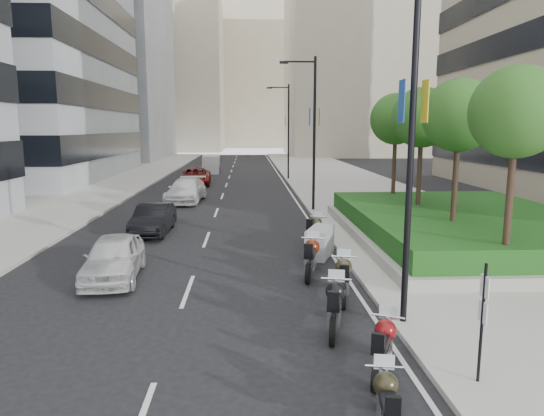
{
  "coord_description": "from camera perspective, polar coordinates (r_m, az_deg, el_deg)",
  "views": [
    {
      "loc": [
        0.39,
        -10.48,
        4.99
      ],
      "look_at": [
        1.29,
        7.47,
        2.0
      ],
      "focal_mm": 32.0,
      "sensor_mm": 36.0,
      "label": 1
    }
  ],
  "objects": [
    {
      "name": "motorcycle_0",
      "position": [
        8.75,
        13.32,
        -21.56
      ],
      "size": [
        0.65,
        1.95,
        0.97
      ],
      "rotation": [
        0.0,
        0.0,
        1.41
      ],
      "color": "black",
      "rests_on": "ground"
    },
    {
      "name": "tree_2",
      "position": [
        23.9,
        17.23,
        10.07
      ],
      "size": [
        2.8,
        2.8,
        6.3
      ],
      "color": "#332319",
      "rests_on": "planter"
    },
    {
      "name": "building_cream_right",
      "position": [
        93.93,
        10.94,
        17.24
      ],
      "size": [
        28.0,
        24.0,
        36.0
      ],
      "primitive_type": "cube",
      "color": "#B7AD93",
      "rests_on": "ground"
    },
    {
      "name": "car_d",
      "position": [
        42.96,
        -8.99,
        3.68
      ],
      "size": [
        2.77,
        5.57,
        1.52
      ],
      "primitive_type": "imported",
      "rotation": [
        0.0,
        0.0,
        0.05
      ],
      "color": "maroon",
      "rests_on": "ground"
    },
    {
      "name": "lamp_post_2",
      "position": [
        46.63,
        1.76,
        9.54
      ],
      "size": [
        2.34,
        0.45,
        9.0
      ],
      "color": "black",
      "rests_on": "ground"
    },
    {
      "name": "building_grey_far",
      "position": [
        84.68,
        -20.39,
        15.67
      ],
      "size": [
        22.0,
        26.0,
        30.0
      ],
      "primitive_type": "cube",
      "color": "gray",
      "rests_on": "ground"
    },
    {
      "name": "lamp_post_0",
      "position": [
        12.08,
        15.46,
        9.47
      ],
      "size": [
        2.34,
        0.45,
        9.0
      ],
      "color": "black",
      "rests_on": "ground"
    },
    {
      "name": "planter",
      "position": [
        23.09,
        21.82,
        -2.83
      ],
      "size": [
        10.0,
        14.0,
        0.4
      ],
      "primitive_type": "cube",
      "color": "#98978E",
      "rests_on": "sidewalk_right"
    },
    {
      "name": "sidewalk_right",
      "position": [
        41.67,
        9.07,
        2.56
      ],
      "size": [
        10.0,
        100.0,
        0.15
      ],
      "primitive_type": "cube",
      "color": "#9E9B93",
      "rests_on": "ground"
    },
    {
      "name": "hedge",
      "position": [
        22.98,
        21.91,
        -1.37
      ],
      "size": [
        9.4,
        13.4,
        0.8
      ],
      "primitive_type": "cube",
      "color": "#134214",
      "rests_on": "planter"
    },
    {
      "name": "car_c",
      "position": [
        33.41,
        -10.06,
        2.07
      ],
      "size": [
        2.63,
        5.56,
        1.57
      ],
      "primitive_type": "imported",
      "rotation": [
        0.0,
        0.0,
        -0.08
      ],
      "color": "white",
      "rests_on": "ground"
    },
    {
      "name": "motorcycle_3",
      "position": [
        14.55,
        8.42,
        -8.16
      ],
      "size": [
        0.77,
        2.29,
        1.15
      ],
      "rotation": [
        0.0,
        0.0,
        1.39
      ],
      "color": "black",
      "rests_on": "ground"
    },
    {
      "name": "lane_centre",
      "position": [
        40.83,
        -5.52,
        2.39
      ],
      "size": [
        0.12,
        100.0,
        0.01
      ],
      "primitive_type": "cube",
      "color": "silver",
      "rests_on": "ground"
    },
    {
      "name": "motorcycle_2",
      "position": [
        12.35,
        7.4,
        -11.33
      ],
      "size": [
        0.85,
        2.32,
        1.17
      ],
      "rotation": [
        0.0,
        0.0,
        1.34
      ],
      "color": "black",
      "rests_on": "ground"
    },
    {
      "name": "delivery_van",
      "position": [
        54.57,
        -7.17,
        5.07
      ],
      "size": [
        1.87,
        4.62,
        1.92
      ],
      "rotation": [
        0.0,
        0.0,
        0.03
      ],
      "color": "#B6B7B8",
      "rests_on": "ground"
    },
    {
      "name": "tree_3",
      "position": [
        27.7,
        14.38,
        10.06
      ],
      "size": [
        2.8,
        2.8,
        6.3
      ],
      "color": "#332319",
      "rests_on": "planter"
    },
    {
      "name": "car_b",
      "position": [
        23.68,
        -13.8,
        -1.27
      ],
      "size": [
        1.61,
        4.3,
        1.4
      ],
      "primitive_type": "imported",
      "rotation": [
        0.0,
        0.0,
        -0.03
      ],
      "color": "black",
      "rests_on": "ground"
    },
    {
      "name": "lamp_post_1",
      "position": [
        28.72,
        4.7,
        9.57
      ],
      "size": [
        2.34,
        0.45,
        9.0
      ],
      "color": "black",
      "rests_on": "ground"
    },
    {
      "name": "tree_1",
      "position": [
        20.18,
        21.16,
        10.06
      ],
      "size": [
        2.8,
        2.8,
        6.3
      ],
      "color": "#332319",
      "rests_on": "planter"
    },
    {
      "name": "motorcycle_6",
      "position": [
        21.08,
        5.05,
        -2.6
      ],
      "size": [
        1.11,
        2.11,
        1.13
      ],
      "rotation": [
        0.0,
        0.0,
        1.14
      ],
      "color": "black",
      "rests_on": "ground"
    },
    {
      "name": "tree_0",
      "position": [
        16.6,
        26.81,
        9.95
      ],
      "size": [
        2.8,
        2.8,
        6.3
      ],
      "color": "#332319",
      "rests_on": "planter"
    },
    {
      "name": "motorcycle_5",
      "position": [
        18.98,
        5.66,
        -4.05
      ],
      "size": [
        1.4,
        2.05,
        1.15
      ],
      "rotation": [
        0.0,
        0.0,
        1.2
      ],
      "color": "black",
      "rests_on": "ground"
    },
    {
      "name": "parking_sign",
      "position": [
        10.19,
        23.52,
        -11.67
      ],
      "size": [
        0.06,
        0.32,
        2.5
      ],
      "color": "black",
      "rests_on": "ground"
    },
    {
      "name": "motorcycle_4",
      "position": [
        16.58,
        4.63,
        -5.77
      ],
      "size": [
        0.89,
        2.39,
        1.21
      ],
      "rotation": [
        0.0,
        0.0,
        1.33
      ],
      "color": "black",
      "rests_on": "ground"
    },
    {
      "name": "building_cream_left",
      "position": [
        112.64,
        -12.72,
        15.34
      ],
      "size": [
        26.0,
        24.0,
        34.0
      ],
      "primitive_type": "cube",
      "color": "#B7AD93",
      "rests_on": "ground"
    },
    {
      "name": "sidewalk_left",
      "position": [
        42.61,
        -19.78,
        2.27
      ],
      "size": [
        8.0,
        100.0,
        0.15
      ],
      "primitive_type": "cube",
      "color": "#9E9B93",
      "rests_on": "ground"
    },
    {
      "name": "motorcycle_1",
      "position": [
        10.56,
        12.97,
        -15.59
      ],
      "size": [
        1.04,
        1.98,
        1.06
      ],
      "rotation": [
        0.0,
        0.0,
        1.14
      ],
      "color": "black",
      "rests_on": "ground"
    },
    {
      "name": "ground",
      "position": [
        11.61,
        -4.69,
        -16.04
      ],
      "size": [
        160.0,
        160.0,
        0.0
      ],
      "primitive_type": "plane",
      "color": "black",
      "rests_on": "ground"
    },
    {
      "name": "building_cream_centre",
      "position": [
        131.24,
        -2.25,
        15.57
      ],
      "size": [
        30.0,
        24.0,
        38.0
      ],
      "primitive_type": "cube",
      "color": "#B7AD93",
      "rests_on": "ground"
    },
    {
      "name": "lane_edge",
      "position": [
        40.92,
        1.78,
        2.44
      ],
      "size": [
        0.12,
        100.0,
        0.01
      ],
      "primitive_type": "cube",
      "color": "silver",
      "rests_on": "ground"
    },
    {
      "name": "car_a",
      "position": [
        17.01,
        -18.12,
        -5.54
      ],
      "size": [
        2.07,
        4.4,
        1.46
      ],
      "primitive_type": "imported",
      "rotation": [
        0.0,
        0.0,
        0.08
      ],
      "color": "silver",
      "rests_on": "ground"
    }
  ]
}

